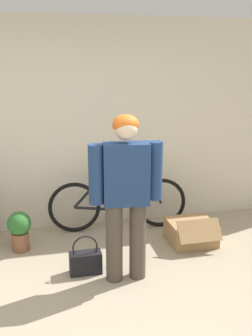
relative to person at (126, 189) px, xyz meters
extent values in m
cube|color=beige|center=(-0.30, 1.45, 0.37)|extent=(8.00, 0.06, 2.60)
cube|color=white|center=(0.25, 1.42, -0.58)|extent=(0.08, 0.01, 0.12)
cylinder|color=#4C4238|center=(-0.12, 0.00, -0.54)|extent=(0.16, 0.16, 0.78)
cylinder|color=#4C4238|center=(0.12, 0.00, -0.54)|extent=(0.16, 0.16, 0.78)
cube|color=navy|center=(0.00, 0.00, 0.14)|extent=(0.44, 0.24, 0.58)
cylinder|color=navy|center=(-0.28, 0.00, 0.16)|extent=(0.14, 0.14, 0.55)
cylinder|color=navy|center=(0.28, 0.00, 0.16)|extent=(0.14, 0.14, 0.55)
sphere|color=beige|center=(0.00, 0.00, 0.57)|extent=(0.21, 0.21, 0.21)
ellipsoid|color=orange|center=(0.00, 0.01, 0.60)|extent=(0.24, 0.22, 0.18)
torus|color=black|center=(-0.38, 1.20, -0.60)|extent=(0.65, 0.10, 0.65)
torus|color=black|center=(0.72, 1.12, -0.60)|extent=(0.65, 0.10, 0.65)
cylinder|color=black|center=(-0.17, 1.19, -0.63)|extent=(0.42, 0.07, 0.08)
cylinder|color=black|center=(-0.22, 1.19, -0.43)|extent=(0.33, 0.06, 0.36)
cylinder|color=black|center=(-0.01, 1.17, -0.46)|extent=(0.14, 0.04, 0.40)
cylinder|color=black|center=(0.31, 1.15, -0.47)|extent=(0.57, 0.08, 0.40)
cylinder|color=black|center=(0.26, 1.15, -0.27)|extent=(0.66, 0.08, 0.05)
cylinder|color=black|center=(0.65, 1.12, -0.44)|extent=(0.17, 0.05, 0.34)
cylinder|color=black|center=(0.61, 1.13, -0.25)|extent=(0.07, 0.04, 0.08)
cylinder|color=black|center=(0.63, 1.12, -0.22)|extent=(0.06, 0.46, 0.02)
ellipsoid|color=black|center=(-0.07, 1.18, -0.24)|extent=(0.23, 0.10, 0.05)
cube|color=black|center=(-0.38, 0.18, -0.81)|extent=(0.32, 0.15, 0.22)
torus|color=black|center=(-0.38, 0.18, -0.65)|extent=(0.26, 0.02, 0.26)
cube|color=#A87F51|center=(0.93, 0.60, -0.80)|extent=(0.52, 0.48, 0.26)
cube|color=#A87F51|center=(0.93, 0.36, -0.68)|extent=(0.50, 0.17, 0.21)
cylinder|color=brown|center=(-1.03, 0.84, -0.82)|extent=(0.19, 0.19, 0.21)
sphere|color=#2D6B2D|center=(-1.03, 0.84, -0.60)|extent=(0.27, 0.27, 0.27)
camera|label=1|loc=(-0.79, -3.38, 1.15)|focal=42.00mm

